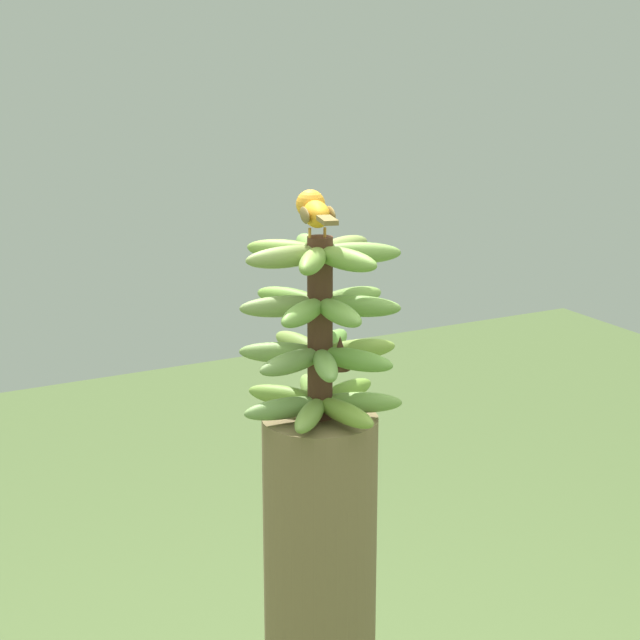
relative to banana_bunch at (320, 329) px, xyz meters
name	(u,v)px	position (x,y,z in m)	size (l,w,h in m)	color
banana_bunch	(320,329)	(0.00, 0.00, 0.00)	(0.29, 0.29, 0.32)	#4C2D1E
perched_bird	(315,211)	(0.00, 0.01, 0.21)	(0.07, 0.18, 0.08)	#C68933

